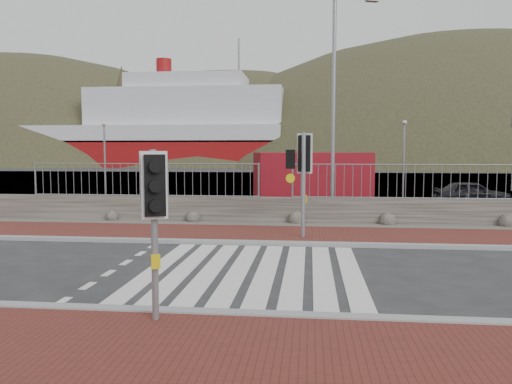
# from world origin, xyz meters

# --- Properties ---
(ground) EXTENTS (220.00, 220.00, 0.00)m
(ground) POSITION_xyz_m (0.00, 0.00, 0.00)
(ground) COLOR #28282B
(ground) RESTS_ON ground
(sidewalk_near) EXTENTS (40.00, 4.00, 0.08)m
(sidewalk_near) POSITION_xyz_m (0.00, -5.00, 0.04)
(sidewalk_near) COLOR maroon
(sidewalk_near) RESTS_ON ground
(sidewalk_far) EXTENTS (40.00, 3.00, 0.08)m
(sidewalk_far) POSITION_xyz_m (0.00, 4.50, 0.04)
(sidewalk_far) COLOR maroon
(sidewalk_far) RESTS_ON ground
(kerb_near) EXTENTS (40.00, 0.25, 0.12)m
(kerb_near) POSITION_xyz_m (0.00, -3.00, 0.05)
(kerb_near) COLOR gray
(kerb_near) RESTS_ON ground
(kerb_far) EXTENTS (40.00, 0.25, 0.12)m
(kerb_far) POSITION_xyz_m (0.00, 3.00, 0.05)
(kerb_far) COLOR gray
(kerb_far) RESTS_ON ground
(zebra_crossing) EXTENTS (4.62, 5.60, 0.01)m
(zebra_crossing) POSITION_xyz_m (-0.00, 0.00, 0.01)
(zebra_crossing) COLOR silver
(zebra_crossing) RESTS_ON ground
(gravel_strip) EXTENTS (40.00, 1.50, 0.06)m
(gravel_strip) POSITION_xyz_m (0.00, 6.50, 0.03)
(gravel_strip) COLOR #59544C
(gravel_strip) RESTS_ON ground
(stone_wall) EXTENTS (40.00, 0.60, 0.90)m
(stone_wall) POSITION_xyz_m (0.00, 7.30, 0.45)
(stone_wall) COLOR #443E38
(stone_wall) RESTS_ON ground
(railing) EXTENTS (18.07, 0.07, 1.22)m
(railing) POSITION_xyz_m (0.00, 7.15, 1.82)
(railing) COLOR gray
(railing) RESTS_ON stone_wall
(quay) EXTENTS (120.00, 40.00, 0.50)m
(quay) POSITION_xyz_m (0.00, 27.90, 0.00)
(quay) COLOR #4C4C4F
(quay) RESTS_ON ground
(water) EXTENTS (220.00, 50.00, 0.05)m
(water) POSITION_xyz_m (0.00, 62.90, 0.00)
(water) COLOR #3F4C54
(water) RESTS_ON ground
(ferry) EXTENTS (50.00, 16.00, 20.00)m
(ferry) POSITION_xyz_m (-24.65, 67.90, 5.36)
(ferry) COLOR maroon
(ferry) RESTS_ON ground
(hills_backdrop) EXTENTS (254.00, 90.00, 100.00)m
(hills_backdrop) POSITION_xyz_m (6.74, 87.90, -23.05)
(hills_backdrop) COLOR #2D2F1C
(hills_backdrop) RESTS_ON ground
(traffic_signal_near) EXTENTS (0.43, 0.35, 2.61)m
(traffic_signal_near) POSITION_xyz_m (-1.05, -3.40, 1.89)
(traffic_signal_near) COLOR gray
(traffic_signal_near) RESTS_ON ground
(traffic_signal_far) EXTENTS (0.76, 0.35, 3.11)m
(traffic_signal_far) POSITION_xyz_m (0.98, 4.04, 2.25)
(traffic_signal_far) COLOR gray
(traffic_signal_far) RESTS_ON ground
(streetlight) EXTENTS (1.69, 0.68, 8.17)m
(streetlight) POSITION_xyz_m (2.17, 8.14, 4.59)
(streetlight) COLOR gray
(streetlight) RESTS_ON ground
(shipping_container) EXTENTS (6.36, 3.90, 2.47)m
(shipping_container) POSITION_xyz_m (1.34, 15.94, 1.23)
(shipping_container) COLOR maroon
(shipping_container) RESTS_ON ground
(car_a) EXTENTS (3.45, 1.43, 1.17)m
(car_a) POSITION_xyz_m (8.76, 13.77, 0.58)
(car_a) COLOR black
(car_a) RESTS_ON ground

